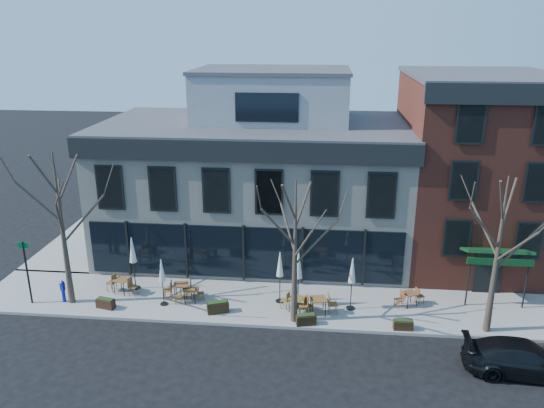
# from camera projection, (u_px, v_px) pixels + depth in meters

# --- Properties ---
(ground) EXTENTS (120.00, 120.00, 0.00)m
(ground) POSITION_uv_depth(u_px,v_px,m) (244.00, 283.00, 29.59)
(ground) COLOR black
(ground) RESTS_ON ground
(sidewalk_front) EXTENTS (33.50, 4.70, 0.15)m
(sidewalk_front) POSITION_uv_depth(u_px,v_px,m) (301.00, 304.00, 27.24)
(sidewalk_front) COLOR gray
(sidewalk_front) RESTS_ON ground
(sidewalk_side) EXTENTS (4.50, 12.00, 0.15)m
(sidewalk_side) POSITION_uv_depth(u_px,v_px,m) (95.00, 235.00, 36.27)
(sidewalk_side) COLOR gray
(sidewalk_side) RESTS_ON ground
(corner_building) EXTENTS (18.39, 10.39, 11.10)m
(corner_building) POSITION_uv_depth(u_px,v_px,m) (256.00, 177.00, 32.86)
(corner_building) COLOR beige
(corner_building) RESTS_ON ground
(red_brick_building) EXTENTS (8.20, 11.78, 11.18)m
(red_brick_building) POSITION_uv_depth(u_px,v_px,m) (473.00, 169.00, 31.29)
(red_brick_building) COLOR brown
(red_brick_building) RESTS_ON ground
(tree_corner) EXTENTS (3.93, 3.98, 7.92)m
(tree_corner) POSITION_uv_depth(u_px,v_px,m) (62.00, 228.00, 26.00)
(tree_corner) COLOR #382B21
(tree_corner) RESTS_ON sidewalk_front
(tree_mid) EXTENTS (3.50, 3.55, 7.04)m
(tree_mid) POSITION_uv_depth(u_px,v_px,m) (295.00, 251.00, 24.42)
(tree_mid) COLOR #382B21
(tree_mid) RESTS_ON sidewalk_front
(tree_right) EXTENTS (3.72, 3.77, 7.48)m
(tree_right) POSITION_uv_depth(u_px,v_px,m) (498.00, 254.00, 23.51)
(tree_right) COLOR #382B21
(tree_right) RESTS_ON sidewalk_front
(sign_pole) EXTENTS (0.50, 0.10, 3.40)m
(sign_pole) POSITION_uv_depth(u_px,v_px,m) (27.00, 269.00, 26.60)
(sign_pole) COLOR black
(sign_pole) RESTS_ON sidewalk_front
(parked_sedan) EXTENTS (4.92, 2.22, 1.40)m
(parked_sedan) POSITION_uv_depth(u_px,v_px,m) (524.00, 358.00, 21.73)
(parked_sedan) COLOR black
(parked_sedan) RESTS_ON ground
(call_box) EXTENTS (0.25, 0.24, 1.21)m
(call_box) POSITION_uv_depth(u_px,v_px,m) (63.00, 290.00, 27.13)
(call_box) COLOR #0B1A94
(call_box) RESTS_ON sidewalk_front
(cafe_set_0) EXTENTS (1.90, 0.93, 0.98)m
(cafe_set_0) POSITION_uv_depth(u_px,v_px,m) (122.00, 284.00, 28.08)
(cafe_set_0) COLOR brown
(cafe_set_0) RESTS_ON sidewalk_front
(cafe_set_1) EXTENTS (1.92, 0.86, 0.99)m
(cafe_set_1) POSITION_uv_depth(u_px,v_px,m) (181.00, 289.00, 27.53)
(cafe_set_1) COLOR brown
(cafe_set_1) RESTS_ON sidewalk_front
(cafe_set_2) EXTENTS (1.59, 0.93, 0.82)m
(cafe_set_2) POSITION_uv_depth(u_px,v_px,m) (189.00, 295.00, 27.16)
(cafe_set_2) COLOR brown
(cafe_set_2) RESTS_ON sidewalk_front
(cafe_set_3) EXTENTS (1.74, 1.00, 0.90)m
(cafe_set_3) POSITION_uv_depth(u_px,v_px,m) (296.00, 303.00, 26.30)
(cafe_set_3) COLOR brown
(cafe_set_3) RESTS_ON sidewalk_front
(cafe_set_4) EXTENTS (2.01, 0.92, 1.03)m
(cafe_set_4) POSITION_uv_depth(u_px,v_px,m) (318.00, 304.00, 25.99)
(cafe_set_4) COLOR brown
(cafe_set_4) RESTS_ON sidewalk_front
(cafe_set_5) EXTENTS (1.66, 1.07, 0.87)m
(cafe_set_5) POSITION_uv_depth(u_px,v_px,m) (409.00, 297.00, 26.83)
(cafe_set_5) COLOR brown
(cafe_set_5) RESTS_ON sidewalk_front
(umbrella_0) EXTENTS (0.47, 0.47, 2.96)m
(umbrella_0) POSITION_uv_depth(u_px,v_px,m) (133.00, 253.00, 28.06)
(umbrella_0) COLOR black
(umbrella_0) RESTS_ON sidewalk_front
(umbrella_1) EXTENTS (0.40, 0.40, 2.52)m
(umbrella_1) POSITION_uv_depth(u_px,v_px,m) (162.00, 273.00, 26.49)
(umbrella_1) COLOR black
(umbrella_1) RESTS_ON sidewalk_front
(umbrella_2) EXTENTS (0.45, 0.45, 2.78)m
(umbrella_2) POSITION_uv_depth(u_px,v_px,m) (280.00, 267.00, 26.71)
(umbrella_2) COLOR black
(umbrella_2) RESTS_ON sidewalk_front
(umbrella_3) EXTENTS (0.48, 0.48, 2.98)m
(umbrella_3) POSITION_uv_depth(u_px,v_px,m) (298.00, 268.00, 26.26)
(umbrella_3) COLOR black
(umbrella_3) RESTS_ON sidewalk_front
(umbrella_4) EXTENTS (0.45, 0.45, 2.79)m
(umbrella_4) POSITION_uv_depth(u_px,v_px,m) (352.00, 273.00, 26.02)
(umbrella_4) COLOR black
(umbrella_4) RESTS_ON sidewalk_front
(planter_0) EXTENTS (1.00, 0.58, 0.53)m
(planter_0) POSITION_uv_depth(u_px,v_px,m) (106.00, 303.00, 26.64)
(planter_0) COLOR #311A10
(planter_0) RESTS_ON sidewalk_front
(planter_1) EXTENTS (1.14, 0.77, 0.59)m
(planter_1) POSITION_uv_depth(u_px,v_px,m) (218.00, 307.00, 26.22)
(planter_1) COLOR black
(planter_1) RESTS_ON sidewalk_front
(planter_2) EXTENTS (1.01, 0.61, 0.53)m
(planter_2) POSITION_uv_depth(u_px,v_px,m) (306.00, 319.00, 25.16)
(planter_2) COLOR black
(planter_2) RESTS_ON sidewalk_front
(planter_3) EXTENTS (0.91, 0.38, 0.51)m
(planter_3) POSITION_uv_depth(u_px,v_px,m) (403.00, 325.00, 24.75)
(planter_3) COLOR #302010
(planter_3) RESTS_ON sidewalk_front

